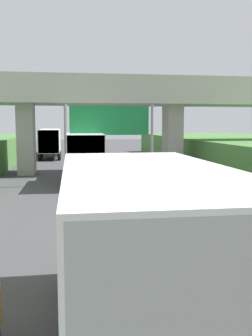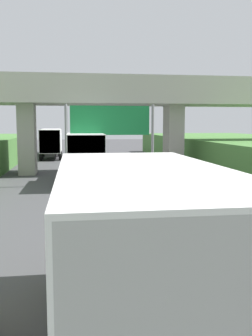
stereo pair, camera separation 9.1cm
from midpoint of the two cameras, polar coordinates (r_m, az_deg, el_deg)
lane_centre_stripe at (r=25.17m, az=-2.39°, el=-2.49°), size 0.20×89.09×0.01m
overpass_bridge at (r=31.01m, az=-3.62°, el=10.20°), size 40.00×4.80×7.83m
overhead_highway_sign at (r=24.46m, az=-2.34°, el=6.50°), size 5.88×0.18×5.33m
truck_black at (r=44.51m, az=-11.33°, el=3.90°), size 2.44×7.30×3.44m
truck_blue at (r=51.01m, az=-11.30°, el=4.24°), size 2.44×7.30×3.44m
truck_white at (r=25.24m, az=-6.26°, el=1.92°), size 2.44×7.30×3.44m
truck_yellow at (r=6.34m, az=1.39°, el=-12.61°), size 2.44×7.30×3.44m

